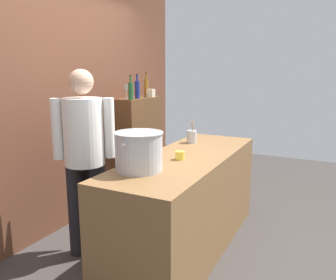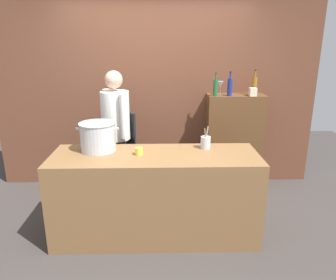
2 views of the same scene
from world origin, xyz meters
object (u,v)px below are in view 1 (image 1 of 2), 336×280
Objects in this scene: wine_glass_wide at (126,89)px; butter_jar at (180,155)px; utensil_crock at (192,136)px; wine_bottle_amber at (146,87)px; stockpot_large at (139,151)px; chef at (85,151)px; wine_bottle_cobalt at (137,89)px; wine_bottle_green at (131,91)px; spice_tin_cream at (151,93)px.

butter_jar is at bearing -130.01° from wine_glass_wide.
wine_bottle_amber is (0.77, 1.00, 0.46)m from utensil_crock.
stockpot_large is 2.45× the size of wine_glass_wide.
wine_glass_wide is (1.01, 1.20, 0.49)m from butter_jar.
utensil_crock is (1.01, -0.59, 0.00)m from chef.
wine_bottle_cobalt is at bearing -110.37° from chef.
chef reaches higher than wine_glass_wide.
wine_glass_wide reaches higher than utensil_crock.
stockpot_large reaches higher than butter_jar.
wine_bottle_amber is at bearing -110.83° from chef.
wine_bottle_cobalt is (1.11, 1.11, 0.48)m from butter_jar.
stockpot_large is 1.32× the size of wine_bottle_amber.
wine_bottle_green is at bearing -125.14° from wine_glass_wide.
stockpot_large is 1.83m from wine_glass_wide.
chef reaches higher than stockpot_large.
butter_jar is 0.24× the size of wine_bottle_amber.
stockpot_large reaches higher than utensil_crock.
wine_bottle_cobalt is (1.54, 0.96, 0.37)m from stockpot_large.
wine_glass_wide is at bearing 49.99° from butter_jar.
spice_tin_cream is (0.49, -0.00, -0.06)m from wine_bottle_green.
butter_jar is at bearing -165.60° from utensil_crock.
stockpot_large is (-0.11, -0.62, 0.08)m from chef.
chef is 1.88m from wine_bottle_amber.
stockpot_large is at bearing 161.43° from butter_jar.
wine_bottle_cobalt is at bearing 7.69° from wine_bottle_green.
wine_bottle_green is (1.35, 0.94, 0.37)m from stockpot_large.
wine_bottle_amber is at bearing 52.50° from utensil_crock.
wine_glass_wide is (1.33, 0.44, 0.46)m from chef.
butter_jar is at bearing -18.57° from stockpot_large.
spice_tin_cream reaches higher than stockpot_large.
chef is 15.51× the size of spice_tin_cream.
chef reaches higher than spice_tin_cream.
spice_tin_cream is (0.72, 0.90, 0.39)m from utensil_crock.
wine_bottle_green is at bearing 179.73° from spice_tin_cream.
wine_bottle_amber is 3.04× the size of spice_tin_cream.
butter_jar is 0.26× the size of wine_bottle_cobalt.
wine_bottle_green reaches higher than utensil_crock.
wine_bottle_cobalt is 1.76× the size of wine_glass_wide.
wine_bottle_amber is (1.45, 1.17, 0.49)m from butter_jar.
wine_glass_wide is at bearing 36.44° from stockpot_large.
wine_bottle_green reaches higher than wine_glass_wide.
wine_bottle_green is 2.76× the size of spice_tin_cream.
utensil_crock is at bearing -128.69° from spice_tin_cream.
spice_tin_cream is (1.41, 1.08, 0.42)m from butter_jar.
utensil_crock is at bearing -154.04° from chef.
spice_tin_cream is at bearing -17.35° from wine_glass_wide.
spice_tin_cream is at bearing 27.00° from stockpot_large.
wine_glass_wide is at bearing 54.86° from wine_bottle_green.
utensil_crock is at bearing 14.40° from butter_jar.
wine_glass_wide is at bearing 176.08° from wine_bottle_amber.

